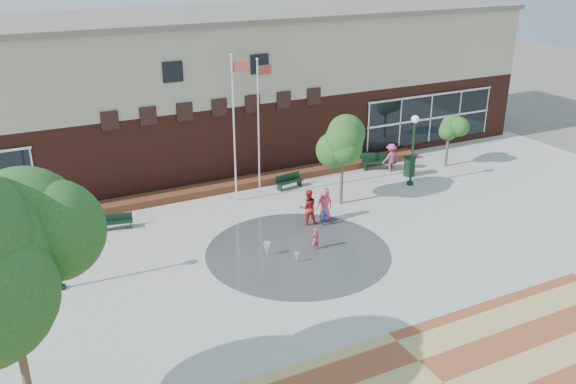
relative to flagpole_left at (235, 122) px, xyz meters
name	(u,v)px	position (x,y,z in m)	size (l,w,h in m)	color
ground	(332,283)	(0.18, -9.79, -4.45)	(120.00, 120.00, 0.00)	#666056
plaza_concrete	(288,243)	(0.18, -5.79, -4.44)	(46.00, 18.00, 0.01)	#A8A8A0
paver_band	(443,383)	(0.18, -16.79, -4.44)	(46.00, 6.00, 0.01)	brown
splash_pad	(298,252)	(0.18, -6.79, -4.44)	(8.40, 8.40, 0.01)	#383A3D
library_building	(190,89)	(0.18, 7.69, 0.20)	(44.40, 10.40, 9.20)	#53251B
flower_bed	(228,189)	(0.18, 1.81, -4.45)	(26.00, 1.20, 0.40)	maroon
flagpole_left	(235,122)	(0.00, 0.00, 0.00)	(0.89, 0.37, 7.99)	white
flagpole_right	(259,118)	(1.93, 1.21, -0.30)	(0.92, 0.15, 7.43)	white
lamp_left	(53,236)	(-9.89, -5.28, -2.04)	(0.41, 0.41, 3.87)	black
lamp_right	(413,142)	(9.89, -2.33, -1.86)	(0.44, 0.44, 4.17)	black
bench_left	(117,225)	(-6.63, -0.65, -4.20)	(1.59, 0.73, 0.77)	black
bench_mid	(289,184)	(3.37, 0.36, -4.18)	(1.72, 0.71, 0.84)	black
bench_right	(378,165)	(9.71, 0.64, -4.11)	(2.12, 1.39, 1.04)	black
trash_can	(409,166)	(10.75, -1.09, -3.84)	(0.72, 0.72, 1.19)	black
tree_big_left	(4,267)	(-11.63, -13.98, 1.35)	(5.08, 5.08, 8.11)	#4D3A2F
tree_mid	(343,146)	(4.84, -2.87, -1.19)	(2.65, 2.65, 4.47)	#4D3A2F
tree_small_right	(449,128)	(13.90, -0.70, -1.96)	(2.00, 2.00, 3.41)	#4D3A2F
water_jet_a	(267,256)	(-1.25, -6.51, -4.45)	(0.34, 0.34, 0.65)	white
water_jet_b	(297,263)	(-0.34, -7.66, -4.45)	(0.21, 0.21, 0.46)	white
child_splash	(315,239)	(1.00, -6.92, -3.91)	(0.39, 0.26, 1.08)	#C73F56
adult_red	(308,207)	(2.00, -4.38, -3.51)	(0.91, 0.71, 1.86)	#B42520
adult_pink	(325,205)	(2.97, -4.34, -3.57)	(0.86, 0.56, 1.75)	#E24770
child_blue	(324,218)	(2.61, -4.90, -4.01)	(0.51, 0.21, 0.87)	#1D4E9E
person_bench	(391,158)	(10.19, 0.06, -3.56)	(1.15, 0.66, 1.78)	#C6477C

